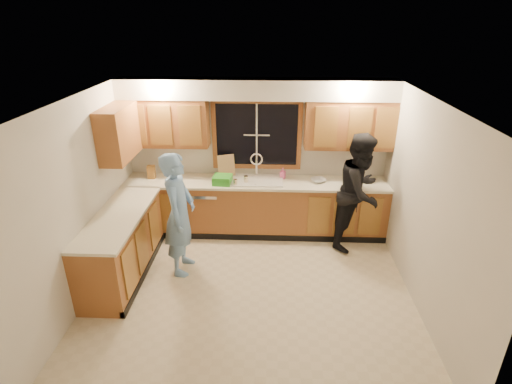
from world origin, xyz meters
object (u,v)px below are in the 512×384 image
dishwasher (205,209)px  dish_crate (222,180)px  knife_block (151,172)px  man (179,214)px  soap_bottle (283,173)px  woman (360,192)px  sink (256,184)px  bowl (318,180)px  stove (106,269)px

dishwasher → dish_crate: 0.67m
dishwasher → knife_block: bearing=175.8°
man → dish_crate: (0.47, 1.00, 0.11)m
dishwasher → soap_bottle: (1.28, 0.15, 0.60)m
woman → knife_block: 3.32m
sink → dishwasher: bearing=-179.0°
man → dish_crate: bearing=-22.9°
dish_crate → bowl: bearing=5.0°
man → soap_bottle: man is taller
knife_block → soap_bottle: (2.13, 0.09, -0.02)m
stove → bowl: 3.38m
stove → woman: size_ratio=0.50×
stove → man: 1.15m
dishwasher → woman: (2.45, -0.31, 0.50)m
soap_bottle → bowl: size_ratio=0.79×
soap_bottle → man: bearing=-138.3°
sink → dish_crate: size_ratio=3.04×
sink → dishwasher: (-0.85, -0.01, -0.45)m
soap_bottle → knife_block: bearing=-177.6°
soap_bottle → dishwasher: bearing=-173.2°
dishwasher → soap_bottle: soap_bottle is taller
stove → knife_block: 1.96m
man → woman: 2.71m
bowl → dishwasher: bearing=-179.5°
woman → knife_block: bearing=118.9°
sink → woman: 1.63m
knife_block → stove: bearing=-94.3°
sink → bowl: bearing=0.1°
man → dish_crate: 1.11m
dish_crate → knife_block: bearing=171.4°
stove → woman: woman is taller
knife_block → dish_crate: size_ratio=0.76×
stove → soap_bottle: soap_bottle is taller
woman → dish_crate: bearing=120.0°
knife_block → bowl: knife_block is taller
stove → soap_bottle: size_ratio=5.10×
dishwasher → man: (-0.14, -1.12, 0.47)m
man → dish_crate: man is taller
woman → soap_bottle: 1.26m
dish_crate → soap_bottle: (0.95, 0.27, 0.02)m
man → bowl: size_ratio=7.84×
man → woman: woman is taller
dish_crate → bowl: dish_crate is taller
sink → soap_bottle: bearing=17.7°
sink → dish_crate: bearing=-165.9°
knife_block → bowl: bearing=-2.3°
dish_crate → soap_bottle: soap_bottle is taller
dishwasher → knife_block: knife_block is taller
stove → dish_crate: bearing=53.0°
dishwasher → soap_bottle: size_ratio=4.65×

